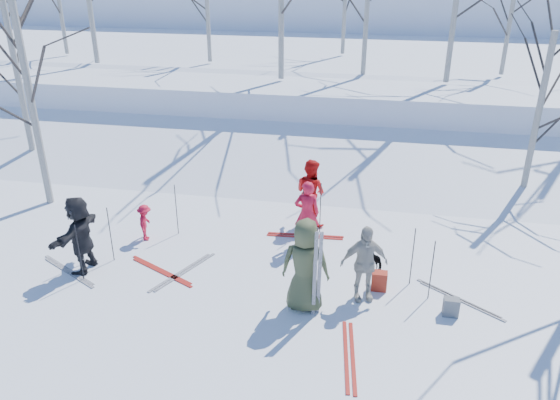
% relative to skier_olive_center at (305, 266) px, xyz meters
% --- Properties ---
extents(ground, '(120.00, 120.00, 0.00)m').
position_rel_skier_olive_center_xyz_m(ground, '(-0.91, 0.68, -0.97)').
color(ground, white).
rests_on(ground, ground).
extents(snow_ramp, '(70.00, 9.49, 4.12)m').
position_rel_skier_olive_center_xyz_m(snow_ramp, '(-0.91, 7.68, -0.82)').
color(snow_ramp, white).
rests_on(snow_ramp, ground).
extents(snow_plateau, '(70.00, 18.00, 2.20)m').
position_rel_skier_olive_center_xyz_m(snow_plateau, '(-0.91, 17.68, 0.03)').
color(snow_plateau, white).
rests_on(snow_plateau, ground).
extents(far_hill, '(90.00, 30.00, 6.00)m').
position_rel_skier_olive_center_xyz_m(far_hill, '(-0.91, 38.68, 1.03)').
color(far_hill, white).
rests_on(far_hill, ground).
extents(skier_olive_center, '(0.95, 0.63, 1.94)m').
position_rel_skier_olive_center_xyz_m(skier_olive_center, '(0.00, 0.00, 0.00)').
color(skier_olive_center, '#41492C').
rests_on(skier_olive_center, ground).
extents(skier_red_north, '(0.67, 0.51, 1.65)m').
position_rel_skier_olive_center_xyz_m(skier_red_north, '(-0.34, 2.56, -0.14)').
color(skier_red_north, red).
rests_on(skier_red_north, ground).
extents(skier_redor_behind, '(1.09, 1.04, 1.77)m').
position_rel_skier_olive_center_xyz_m(skier_redor_behind, '(-0.41, 3.68, -0.09)').
color(skier_redor_behind, red).
rests_on(skier_redor_behind, ground).
extents(skier_red_seated, '(0.46, 0.65, 0.92)m').
position_rel_skier_olive_center_xyz_m(skier_red_seated, '(-4.24, 2.05, -0.51)').
color(skier_red_seated, red).
rests_on(skier_red_seated, ground).
extents(skier_cream_east, '(1.04, 0.67, 1.65)m').
position_rel_skier_olive_center_xyz_m(skier_cream_east, '(1.11, 0.54, -0.15)').
color(skier_cream_east, beige).
rests_on(skier_cream_east, ground).
extents(skier_grey_west, '(0.61, 1.66, 1.77)m').
position_rel_skier_olive_center_xyz_m(skier_grey_west, '(-5.03, 0.50, -0.08)').
color(skier_grey_west, black).
rests_on(skier_grey_west, ground).
extents(dog, '(0.52, 0.56, 0.45)m').
position_rel_skier_olive_center_xyz_m(dog, '(1.35, 1.82, -0.74)').
color(dog, black).
rests_on(dog, ground).
extents(upright_ski_left, '(0.11, 0.17, 1.90)m').
position_rel_skier_olive_center_xyz_m(upright_ski_left, '(0.22, -0.26, -0.02)').
color(upright_ski_left, silver).
rests_on(upright_ski_left, ground).
extents(upright_ski_right, '(0.12, 0.23, 1.89)m').
position_rel_skier_olive_center_xyz_m(upright_ski_right, '(0.30, -0.21, -0.02)').
color(upright_ski_right, silver).
rests_on(upright_ski_right, ground).
extents(ski_pair_a, '(1.99, 2.09, 0.02)m').
position_rel_skier_olive_center_xyz_m(ski_pair_a, '(3.08, 0.84, -0.96)').
color(ski_pair_a, silver).
rests_on(ski_pair_a, ground).
extents(ski_pair_b, '(0.62, 1.94, 0.02)m').
position_rel_skier_olive_center_xyz_m(ski_pair_b, '(1.00, -1.29, -0.96)').
color(ski_pair_b, '#A81F18').
rests_on(ski_pair_b, ground).
extents(ski_pair_c, '(1.60, 2.05, 0.02)m').
position_rel_skier_olive_center_xyz_m(ski_pair_c, '(-2.84, 0.77, -0.96)').
color(ski_pair_c, silver).
rests_on(ski_pair_c, ground).
extents(ski_pair_d, '(1.79, 2.07, 0.02)m').
position_rel_skier_olive_center_xyz_m(ski_pair_d, '(-5.35, 0.32, -0.96)').
color(ski_pair_d, silver).
rests_on(ski_pair_d, ground).
extents(ski_pair_e, '(0.47, 1.93, 0.02)m').
position_rel_skier_olive_center_xyz_m(ski_pair_e, '(-0.42, 2.94, -0.96)').
color(ski_pair_e, '#A81F18').
rests_on(ski_pair_e, ground).
extents(ski_pair_f, '(1.73, 2.06, 0.02)m').
position_rel_skier_olive_center_xyz_m(ski_pair_f, '(-3.32, 0.71, -0.96)').
color(ski_pair_f, '#A81F18').
rests_on(ski_pair_f, ground).
extents(ski_pole_a, '(0.02, 0.02, 1.34)m').
position_rel_skier_olive_center_xyz_m(ski_pole_a, '(-4.85, 0.10, -0.30)').
color(ski_pole_a, black).
rests_on(ski_pole_a, ground).
extents(ski_pole_b, '(0.02, 0.02, 1.34)m').
position_rel_skier_olive_center_xyz_m(ski_pole_b, '(2.45, 0.78, -0.30)').
color(ski_pole_b, black).
rests_on(ski_pole_b, ground).
extents(ski_pole_c, '(0.02, 0.02, 1.34)m').
position_rel_skier_olive_center_xyz_m(ski_pole_c, '(-0.50, 3.03, -0.30)').
color(ski_pole_c, black).
rests_on(ski_pole_c, ground).
extents(ski_pole_d, '(0.02, 0.02, 1.34)m').
position_rel_skier_olive_center_xyz_m(ski_pole_d, '(-5.18, 0.71, -0.30)').
color(ski_pole_d, black).
rests_on(ski_pole_d, ground).
extents(ski_pole_e, '(0.02, 0.02, 1.34)m').
position_rel_skier_olive_center_xyz_m(ski_pole_e, '(-4.58, 0.97, -0.30)').
color(ski_pole_e, black).
rests_on(ski_pole_e, ground).
extents(ski_pole_f, '(0.02, 0.02, 1.34)m').
position_rel_skier_olive_center_xyz_m(ski_pole_f, '(2.09, 1.25, -0.30)').
color(ski_pole_f, black).
rests_on(ski_pole_f, ground).
extents(ski_pole_g, '(0.02, 0.02, 1.34)m').
position_rel_skier_olive_center_xyz_m(ski_pole_g, '(-0.10, 3.24, -0.30)').
color(ski_pole_g, black).
rests_on(ski_pole_g, ground).
extents(ski_pole_h, '(0.02, 0.02, 1.34)m').
position_rel_skier_olive_center_xyz_m(ski_pole_h, '(-3.58, 2.48, -0.30)').
color(ski_pole_h, black).
rests_on(ski_pole_h, ground).
extents(backpack_red, '(0.32, 0.22, 0.42)m').
position_rel_skier_olive_center_xyz_m(backpack_red, '(1.45, 0.91, -0.76)').
color(backpack_red, '#A42A19').
rests_on(backpack_red, ground).
extents(backpack_grey, '(0.30, 0.20, 0.38)m').
position_rel_skier_olive_center_xyz_m(backpack_grey, '(2.84, 0.28, -0.78)').
color(backpack_grey, '#5C6064').
rests_on(backpack_grey, ground).
extents(backpack_dark, '(0.34, 0.24, 0.40)m').
position_rel_skier_olive_center_xyz_m(backpack_dark, '(-0.25, 2.62, -0.77)').
color(backpack_dark, black).
rests_on(backpack_dark, ground).
extents(birch_plateau_c, '(3.40, 3.40, 3.99)m').
position_rel_skier_olive_center_xyz_m(birch_plateau_c, '(5.55, 13.08, 3.23)').
color(birch_plateau_c, silver).
rests_on(birch_plateau_c, snow_plateau).
extents(birch_plateau_e, '(3.66, 3.66, 4.37)m').
position_rel_skier_olive_center_xyz_m(birch_plateau_e, '(-6.12, 13.53, 3.42)').
color(birch_plateau_e, silver).
rests_on(birch_plateau_e, snow_plateau).
extents(birch_plateau_h, '(4.25, 4.25, 5.22)m').
position_rel_skier_olive_center_xyz_m(birch_plateau_h, '(0.39, 12.08, 3.84)').
color(birch_plateau_h, silver).
rests_on(birch_plateau_h, snow_plateau).
extents(birch_edge_a, '(5.01, 5.01, 6.31)m').
position_rel_skier_olive_center_xyz_m(birch_edge_a, '(-7.82, 3.59, 2.18)').
color(birch_edge_a, silver).
rests_on(birch_edge_a, ground).
extents(birch_edge_d, '(5.10, 5.10, 6.43)m').
position_rel_skier_olive_center_xyz_m(birch_edge_d, '(-10.10, 6.34, 2.24)').
color(birch_edge_d, silver).
rests_on(birch_edge_d, ground).
extents(birch_edge_e, '(3.87, 3.87, 4.68)m').
position_rel_skier_olive_center_xyz_m(birch_edge_e, '(5.32, 6.25, 1.37)').
color(birch_edge_e, silver).
rests_on(birch_edge_e, ground).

